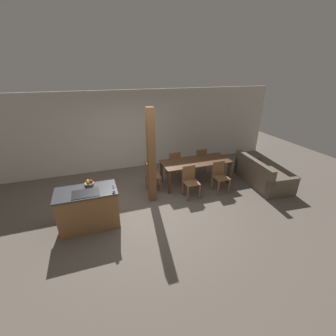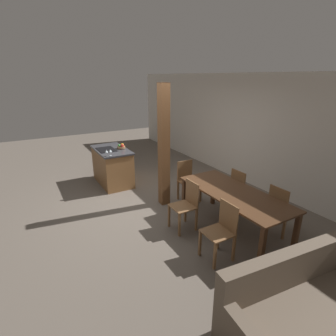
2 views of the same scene
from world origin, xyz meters
name	(u,v)px [view 2 (image 2 of 2)]	position (x,y,z in m)	size (l,w,h in m)	color
ground_plane	(147,202)	(0.00, 0.00, 0.00)	(16.00, 16.00, 0.00)	#665B51
wall_back	(246,129)	(0.00, 2.80, 1.35)	(11.20, 0.08, 2.70)	silver
kitchen_island	(112,166)	(-1.45, -0.26, 0.46)	(1.30, 0.73, 0.91)	olive
fruit_bowl	(121,146)	(-1.36, -0.02, 0.96)	(0.20, 0.20, 0.12)	#99704C
wine_glass_near	(106,151)	(-0.87, -0.55, 1.02)	(0.07, 0.07, 0.14)	silver
wine_glass_middle	(110,151)	(-0.87, -0.46, 1.02)	(0.07, 0.07, 0.14)	silver
dining_table	(234,197)	(1.73, 0.86, 0.65)	(2.10, 0.87, 0.74)	#51331E
dining_chair_near_left	(186,204)	(1.25, 0.20, 0.47)	(0.40, 0.40, 0.88)	brown
dining_chair_near_right	(221,230)	(2.20, 0.20, 0.47)	(0.40, 0.40, 0.88)	brown
dining_chair_far_left	(241,189)	(1.25, 1.53, 0.47)	(0.40, 0.40, 0.88)	brown
dining_chair_far_right	(281,209)	(2.20, 1.53, 0.47)	(0.40, 0.40, 0.88)	brown
dining_chair_head_end	(188,180)	(0.31, 0.86, 0.47)	(0.40, 0.40, 0.88)	brown
couch	(311,317)	(3.68, 0.14, 0.27)	(1.13, 1.93, 0.84)	brown
timber_post	(164,147)	(0.19, 0.33, 1.25)	(0.19, 0.19, 2.50)	brown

